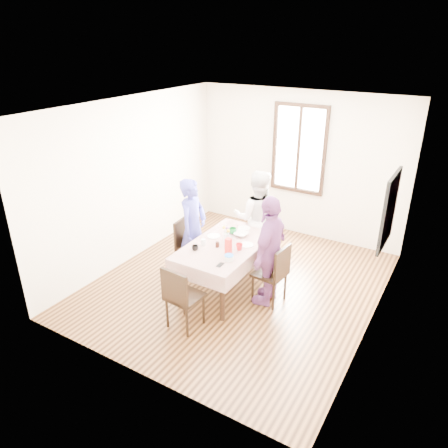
{
  "coord_description": "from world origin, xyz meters",
  "views": [
    {
      "loc": [
        2.72,
        -4.96,
        3.57
      ],
      "look_at": [
        -0.1,
        -0.26,
        1.1
      ],
      "focal_mm": 34.03,
      "sensor_mm": 36.0,
      "label": 1
    }
  ],
  "objects_px": {
    "person_left": "(193,228)",
    "person_far": "(257,217)",
    "chair_far": "(257,236)",
    "person_right": "(270,251)",
    "chair_near": "(185,296)",
    "dining_table": "(226,267)",
    "chair_left": "(193,247)",
    "chair_right": "(270,273)"
  },
  "relations": [
    {
      "from": "chair_right",
      "to": "chair_left",
      "type": "bearing_deg",
      "value": 91.18
    },
    {
      "from": "chair_left",
      "to": "chair_right",
      "type": "xyz_separation_m",
      "value": [
        1.4,
        -0.09,
        0.0
      ]
    },
    {
      "from": "chair_near",
      "to": "person_left",
      "type": "bearing_deg",
      "value": 124.49
    },
    {
      "from": "person_far",
      "to": "person_right",
      "type": "bearing_deg",
      "value": 101.03
    },
    {
      "from": "chair_right",
      "to": "person_far",
      "type": "bearing_deg",
      "value": 40.73
    },
    {
      "from": "chair_right",
      "to": "person_far",
      "type": "relative_size",
      "value": 0.56
    },
    {
      "from": "chair_near",
      "to": "chair_far",
      "type": "bearing_deg",
      "value": 94.55
    },
    {
      "from": "dining_table",
      "to": "person_right",
      "type": "height_order",
      "value": "person_right"
    },
    {
      "from": "chair_left",
      "to": "person_far",
      "type": "xyz_separation_m",
      "value": [
        0.7,
        0.88,
        0.35
      ]
    },
    {
      "from": "dining_table",
      "to": "person_left",
      "type": "height_order",
      "value": "person_left"
    },
    {
      "from": "chair_right",
      "to": "dining_table",
      "type": "bearing_deg",
      "value": 98.92
    },
    {
      "from": "chair_near",
      "to": "person_left",
      "type": "xyz_separation_m",
      "value": [
        -0.68,
        1.18,
        0.34
      ]
    },
    {
      "from": "dining_table",
      "to": "person_far",
      "type": "distance_m",
      "value": 1.11
    },
    {
      "from": "chair_near",
      "to": "person_far",
      "type": "bearing_deg",
      "value": 94.55
    },
    {
      "from": "chair_far",
      "to": "chair_right",
      "type": "bearing_deg",
      "value": 125.84
    },
    {
      "from": "dining_table",
      "to": "chair_left",
      "type": "distance_m",
      "value": 0.72
    },
    {
      "from": "person_left",
      "to": "person_right",
      "type": "xyz_separation_m",
      "value": [
        1.36,
        -0.09,
        0.01
      ]
    },
    {
      "from": "chair_far",
      "to": "person_right",
      "type": "height_order",
      "value": "person_right"
    },
    {
      "from": "chair_left",
      "to": "person_left",
      "type": "xyz_separation_m",
      "value": [
        0.02,
        -0.0,
        0.34
      ]
    },
    {
      "from": "person_left",
      "to": "chair_left",
      "type": "bearing_deg",
      "value": 85.12
    },
    {
      "from": "chair_far",
      "to": "person_left",
      "type": "relative_size",
      "value": 0.57
    },
    {
      "from": "person_right",
      "to": "person_left",
      "type": "bearing_deg",
      "value": -97.23
    },
    {
      "from": "chair_left",
      "to": "chair_right",
      "type": "relative_size",
      "value": 1.0
    },
    {
      "from": "chair_left",
      "to": "chair_near",
      "type": "distance_m",
      "value": 1.38
    },
    {
      "from": "chair_near",
      "to": "person_far",
      "type": "distance_m",
      "value": 2.09
    },
    {
      "from": "chair_near",
      "to": "dining_table",
      "type": "bearing_deg",
      "value": 94.55
    },
    {
      "from": "person_left",
      "to": "person_far",
      "type": "relative_size",
      "value": 0.99
    },
    {
      "from": "person_left",
      "to": "person_far",
      "type": "distance_m",
      "value": 1.11
    },
    {
      "from": "chair_right",
      "to": "person_left",
      "type": "bearing_deg",
      "value": 91.13
    },
    {
      "from": "chair_far",
      "to": "person_far",
      "type": "xyz_separation_m",
      "value": [
        -0.0,
        -0.02,
        0.35
      ]
    },
    {
      "from": "chair_far",
      "to": "person_right",
      "type": "xyz_separation_m",
      "value": [
        0.68,
        -0.99,
        0.36
      ]
    },
    {
      "from": "dining_table",
      "to": "person_far",
      "type": "bearing_deg",
      "value": 90.0
    },
    {
      "from": "chair_far",
      "to": "person_far",
      "type": "height_order",
      "value": "person_far"
    },
    {
      "from": "dining_table",
      "to": "person_left",
      "type": "relative_size",
      "value": 0.95
    },
    {
      "from": "chair_right",
      "to": "person_right",
      "type": "bearing_deg",
      "value": 95.05
    },
    {
      "from": "dining_table",
      "to": "chair_right",
      "type": "distance_m",
      "value": 0.71
    },
    {
      "from": "chair_right",
      "to": "person_left",
      "type": "xyz_separation_m",
      "value": [
        -1.38,
        0.09,
        0.34
      ]
    },
    {
      "from": "person_left",
      "to": "person_right",
      "type": "height_order",
      "value": "person_right"
    },
    {
      "from": "dining_table",
      "to": "person_far",
      "type": "height_order",
      "value": "person_far"
    },
    {
      "from": "chair_right",
      "to": "chair_far",
      "type": "distance_m",
      "value": 1.22
    },
    {
      "from": "chair_left",
      "to": "person_far",
      "type": "height_order",
      "value": "person_far"
    },
    {
      "from": "chair_left",
      "to": "person_left",
      "type": "bearing_deg",
      "value": 85.3
    }
  ]
}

